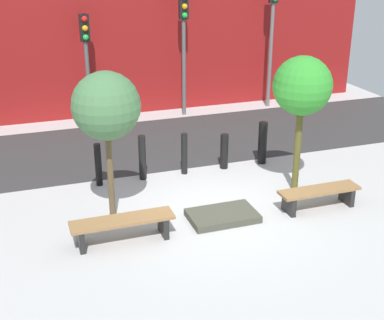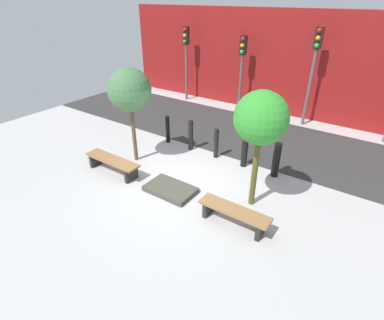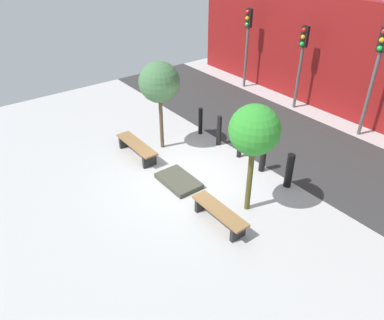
# 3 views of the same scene
# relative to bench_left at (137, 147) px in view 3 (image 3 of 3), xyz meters

# --- Properties ---
(ground_plane) EXTENTS (18.00, 18.00, 0.00)m
(ground_plane) POSITION_rel_bench_left_xyz_m (2.07, 0.51, -0.34)
(ground_plane) COLOR #B0B0B0
(road_strip) EXTENTS (18.00, 4.04, 0.01)m
(road_strip) POSITION_rel_bench_left_xyz_m (2.07, 4.92, -0.34)
(road_strip) COLOR #313131
(road_strip) RESTS_ON ground
(building_facade) EXTENTS (16.20, 0.50, 4.34)m
(building_facade) POSITION_rel_bench_left_xyz_m (2.07, 8.17, 1.83)
(building_facade) COLOR maroon
(building_facade) RESTS_ON ground
(bench_left) EXTENTS (1.92, 0.47, 0.47)m
(bench_left) POSITION_rel_bench_left_xyz_m (0.00, 0.00, 0.00)
(bench_left) COLOR black
(bench_left) RESTS_ON ground
(bench_right) EXTENTS (1.75, 0.45, 0.44)m
(bench_right) POSITION_rel_bench_left_xyz_m (4.15, 0.00, -0.02)
(bench_right) COLOR black
(bench_right) RESTS_ON ground
(planter_bed) EXTENTS (1.37, 0.85, 0.14)m
(planter_bed) POSITION_rel_bench_left_xyz_m (2.07, 0.20, -0.27)
(planter_bed) COLOR #434337
(planter_bed) RESTS_ON ground
(tree_behind_left_bench) EXTENTS (1.31, 1.31, 2.99)m
(tree_behind_left_bench) POSITION_rel_bench_left_xyz_m (0.00, 0.99, 1.98)
(tree_behind_left_bench) COLOR brown
(tree_behind_left_bench) RESTS_ON ground
(tree_behind_right_bench) EXTENTS (1.26, 1.26, 3.01)m
(tree_behind_right_bench) POSITION_rel_bench_left_xyz_m (4.15, 0.99, 2.02)
(tree_behind_right_bench) COLOR #4F4C1F
(tree_behind_right_bench) RESTS_ON ground
(bollard_far_left) EXTENTS (0.15, 0.15, 1.00)m
(bollard_far_left) POSITION_rel_bench_left_xyz_m (0.02, 2.65, 0.16)
(bollard_far_left) COLOR black
(bollard_far_left) RESTS_ON ground
(bollard_left) EXTENTS (0.17, 0.17, 1.08)m
(bollard_left) POSITION_rel_bench_left_xyz_m (1.05, 2.65, 0.20)
(bollard_left) COLOR black
(bollard_left) RESTS_ON ground
(bollard_center) EXTENTS (0.15, 0.15, 1.01)m
(bollard_center) POSITION_rel_bench_left_xyz_m (2.07, 2.65, 0.17)
(bollard_center) COLOR black
(bollard_center) RESTS_ON ground
(bollard_right) EXTENTS (0.20, 0.20, 0.87)m
(bollard_right) POSITION_rel_bench_left_xyz_m (3.10, 2.65, 0.10)
(bollard_right) COLOR black
(bollard_right) RESTS_ON ground
(bollard_far_right) EXTENTS (0.22, 0.22, 1.07)m
(bollard_far_right) POSITION_rel_bench_left_xyz_m (4.13, 2.65, 0.19)
(bollard_far_right) COLOR black
(bollard_far_right) RESTS_ON ground
(traffic_light_west) EXTENTS (0.28, 0.27, 3.49)m
(traffic_light_west) POSITION_rel_bench_left_xyz_m (-2.44, 7.22, 2.08)
(traffic_light_west) COLOR #565656
(traffic_light_west) RESTS_ON ground
(traffic_light_mid_west) EXTENTS (0.28, 0.27, 3.30)m
(traffic_light_mid_west) POSITION_rel_bench_left_xyz_m (0.57, 7.22, 1.95)
(traffic_light_mid_west) COLOR #525252
(traffic_light_mid_west) RESTS_ON ground
(traffic_light_mid_east) EXTENTS (0.28, 0.27, 3.80)m
(traffic_light_mid_east) POSITION_rel_bench_left_xyz_m (3.58, 7.22, 2.28)
(traffic_light_mid_east) COLOR #575757
(traffic_light_mid_east) RESTS_ON ground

